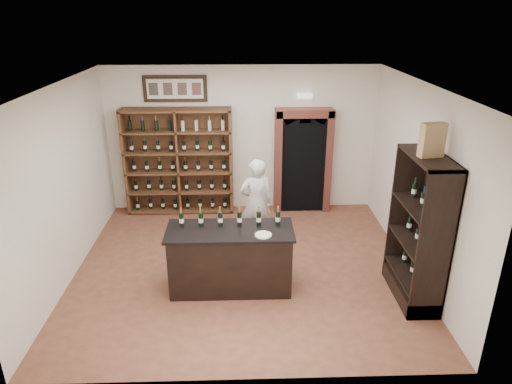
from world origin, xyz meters
TOP-DOWN VIEW (x-y plane):
  - floor at (0.00, 0.00)m, footprint 5.50×5.50m
  - ceiling at (0.00, 0.00)m, footprint 5.50×5.50m
  - wall_back at (0.00, 2.50)m, footprint 5.50×0.04m
  - wall_left at (-2.75, 0.00)m, footprint 0.04×5.00m
  - wall_right at (2.75, 0.00)m, footprint 0.04×5.00m
  - wine_shelf at (-1.30, 2.33)m, footprint 2.20×0.38m
  - framed_picture at (-1.30, 2.47)m, footprint 1.25×0.04m
  - arched_doorway at (1.25, 2.33)m, footprint 1.17×0.35m
  - emergency_light at (1.25, 2.42)m, footprint 0.30×0.10m
  - tasting_counter at (-0.20, -0.60)m, footprint 1.88×0.78m
  - counter_bottle_0 at (-0.92, -0.46)m, footprint 0.07×0.07m
  - counter_bottle_1 at (-0.63, -0.46)m, footprint 0.07×0.07m
  - counter_bottle_2 at (-0.34, -0.46)m, footprint 0.07×0.07m
  - counter_bottle_3 at (-0.06, -0.46)m, footprint 0.07×0.07m
  - counter_bottle_4 at (0.23, -0.46)m, footprint 0.07×0.07m
  - counter_bottle_5 at (0.52, -0.46)m, footprint 0.07×0.07m
  - side_cabinet at (2.52, -0.90)m, footprint 0.48×1.20m
  - shopkeeper at (0.23, 0.80)m, footprint 0.66×0.51m
  - plate at (0.28, -0.81)m, footprint 0.24×0.24m
  - wine_crate at (2.47, -0.93)m, footprint 0.34×0.19m

SIDE VIEW (x-z plane):
  - floor at x=0.00m, z-range 0.00..0.00m
  - tasting_counter at x=-0.20m, z-range -0.01..0.99m
  - side_cabinet at x=2.52m, z-range -0.35..1.85m
  - shopkeeper at x=0.23m, z-range 0.00..1.63m
  - plate at x=0.28m, z-range 1.00..1.02m
  - wine_shelf at x=-1.30m, z-range 0.00..2.20m
  - counter_bottle_0 at x=-0.92m, z-range 0.96..1.26m
  - counter_bottle_1 at x=-0.63m, z-range 0.96..1.26m
  - counter_bottle_2 at x=-0.34m, z-range 0.96..1.26m
  - counter_bottle_3 at x=-0.06m, z-range 0.96..1.26m
  - counter_bottle_4 at x=0.23m, z-range 0.96..1.26m
  - counter_bottle_5 at x=0.52m, z-range 0.96..1.26m
  - arched_doorway at x=1.25m, z-range 0.05..2.22m
  - wall_back at x=0.00m, z-range 0.00..3.00m
  - wall_left at x=-2.75m, z-range 0.00..3.00m
  - wall_right at x=2.75m, z-range 0.00..3.00m
  - emergency_light at x=1.25m, z-range 2.35..2.45m
  - wine_crate at x=2.47m, z-range 2.20..2.65m
  - framed_picture at x=-1.30m, z-range 2.29..2.81m
  - ceiling at x=0.00m, z-range 3.00..3.00m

